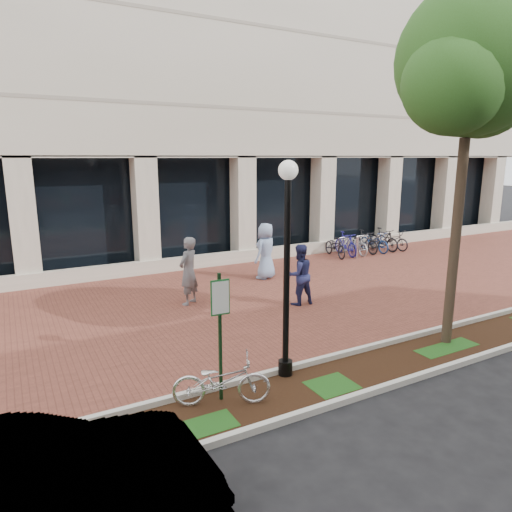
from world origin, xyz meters
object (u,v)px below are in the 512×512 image
pedestrian_mid (299,275)px  bollard (357,247)px  pedestrian_right (266,251)px  bike_rack_cluster (365,242)px  locked_bicycle (221,381)px  parking_sign (220,321)px  sedan_near_curb (10,510)px  street_tree (472,71)px  pedestrian_left (188,271)px  lamppost (287,259)px

pedestrian_mid → bollard: 6.81m
pedestrian_mid → pedestrian_right: pedestrian_right is taller
bike_rack_cluster → bollard: bearing=-141.8°
pedestrian_right → bike_rack_cluster: 6.30m
locked_bicycle → bike_rack_cluster: bearing=-28.3°
bollard → bike_rack_cluster: bearing=33.3°
parking_sign → sedan_near_curb: bearing=-145.4°
locked_bicycle → pedestrian_right: size_ratio=0.86×
parking_sign → pedestrian_right: (4.79, 6.75, -0.50)m
street_tree → locked_bicycle: bearing=-180.0°
parking_sign → pedestrian_left: 5.54m
pedestrian_left → bike_rack_cluster: size_ratio=0.47×
locked_bicycle → sedan_near_curb: 3.74m
pedestrian_right → bollard: (4.97, 0.94, -0.48)m
pedestrian_left → pedestrian_mid: 3.18m
bike_rack_cluster → pedestrian_right: bearing=-159.9°
street_tree → lamppost: bearing=174.5°
street_tree → pedestrian_left: 8.50m
lamppost → bollard: size_ratio=4.21×
pedestrian_left → bollard: pedestrian_left is taller
lamppost → bollard: bearing=41.9°
pedestrian_right → locked_bicycle: bearing=27.2°
parking_sign → pedestrian_mid: bearing=44.7°
pedestrian_right → bike_rack_cluster: (6.06, 1.65, -0.50)m
locked_bicycle → bike_rack_cluster: (10.91, 8.54, 0.04)m
locked_bicycle → pedestrian_mid: size_ratio=0.95×
bollard → parking_sign: bearing=-141.8°
sedan_near_curb → lamppost: bearing=-65.9°
pedestrian_left → bike_rack_cluster: (9.43, 3.06, -0.51)m
pedestrian_left → parking_sign: bearing=38.6°
street_tree → sedan_near_curb: (-8.94, -1.90, -5.20)m
pedestrian_left → bollard: size_ratio=2.01×
pedestrian_mid → sedan_near_curb: pedestrian_mid is taller
locked_bicycle → bollard: (9.83, 7.83, 0.06)m
parking_sign → bike_rack_cluster: 13.76m
street_tree → bollard: bearing=62.4°
pedestrian_right → pedestrian_mid: bearing=51.0°
bollard → sedan_near_curb: sedan_near_curb is taller
parking_sign → sedan_near_curb: 3.93m
pedestrian_mid → pedestrian_left: bearing=-25.5°
locked_bicycle → street_tree: bearing=-66.3°
lamppost → pedestrian_left: size_ratio=2.09×
pedestrian_left → sedan_near_curb: size_ratio=0.46×
locked_bicycle → pedestrian_right: (4.85, 6.89, 0.54)m
bollard → bike_rack_cluster: bike_rack_cluster is taller
parking_sign → pedestrian_mid: size_ratio=1.30×
parking_sign → bike_rack_cluster: (10.85, 8.40, -1.00)m
parking_sign → street_tree: bearing=1.2°
bollard → street_tree: bearing=-117.6°
pedestrian_mid → pedestrian_right: bearing=-97.7°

